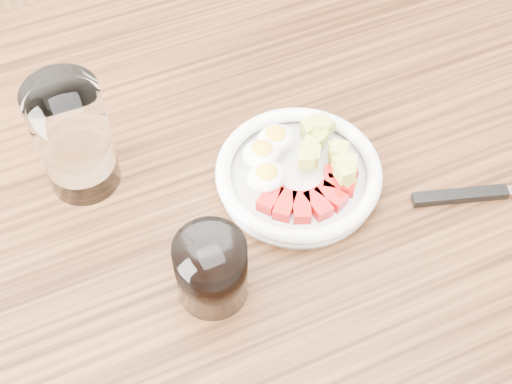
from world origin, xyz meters
TOP-DOWN VIEW (x-y plane):
  - dining_table at (0.00, 0.00)m, footprint 1.50×0.90m
  - bowl at (0.05, 0.02)m, footprint 0.19×0.19m
  - fork at (0.23, -0.08)m, footprint 0.22×0.08m
  - water_glass at (-0.17, 0.13)m, footprint 0.08×0.08m
  - coffee_glass at (-0.09, -0.07)m, footprint 0.07×0.07m

SIDE VIEW (x-z plane):
  - dining_table at x=0.00m, z-range 0.28..1.05m
  - fork at x=0.23m, z-range 0.77..0.78m
  - bowl at x=0.05m, z-range 0.76..0.81m
  - coffee_glass at x=-0.09m, z-range 0.77..0.85m
  - water_glass at x=-0.17m, z-range 0.77..0.91m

